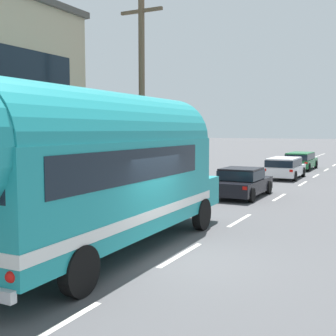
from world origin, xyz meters
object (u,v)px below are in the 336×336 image
at_px(painted_bus, 95,165).
at_px(utility_pole, 142,97).
at_px(car_third, 301,160).
at_px(car_second, 285,166).
at_px(car_lead, 242,181).

bearing_deg(painted_bus, utility_pole, 110.83).
xyz_separation_m(utility_pole, car_third, (2.25, 20.97, -3.62)).
xyz_separation_m(car_second, car_third, (-0.30, 7.13, 0.00)).
xyz_separation_m(utility_pole, car_lead, (2.46, 5.07, -3.69)).
height_order(utility_pole, car_third, utility_pole).
bearing_deg(utility_pole, painted_bus, -69.17).
relative_size(utility_pole, painted_bus, 0.79).
distance_m(painted_bus, car_lead, 11.49).
distance_m(utility_pole, painted_bus, 7.08).
distance_m(car_lead, car_third, 15.90).
distance_m(car_lead, car_second, 8.77).
bearing_deg(car_second, car_third, 92.42).
distance_m(painted_bus, car_third, 27.32).
relative_size(utility_pole, car_third, 1.78).
bearing_deg(car_third, utility_pole, -96.12).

